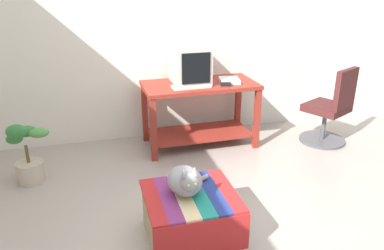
{
  "coord_description": "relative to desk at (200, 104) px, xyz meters",
  "views": [
    {
      "loc": [
        -0.82,
        -2.21,
        1.81
      ],
      "look_at": [
        0.01,
        0.85,
        0.55
      ],
      "focal_mm": 35.33,
      "sensor_mm": 36.0,
      "label": 1
    }
  ],
  "objects": [
    {
      "name": "ottoman_with_blanket",
      "position": [
        -0.53,
        -1.59,
        -0.3
      ],
      "size": [
        0.65,
        0.61,
        0.37
      ],
      "color": "tan",
      "rests_on": "ground_plane"
    },
    {
      "name": "stapler",
      "position": [
        0.23,
        -0.18,
        0.25
      ],
      "size": [
        0.12,
        0.06,
        0.04
      ],
      "primitive_type": "cube",
      "rotation": [
        0.0,
        0.0,
        1.3
      ],
      "color": "black",
      "rests_on": "desk"
    },
    {
      "name": "potted_plant",
      "position": [
        -1.76,
        -0.41,
        -0.25
      ],
      "size": [
        0.37,
        0.29,
        0.62
      ],
      "color": "#B7A893",
      "rests_on": "ground_plane"
    },
    {
      "name": "ground_plane",
      "position": [
        -0.3,
        -1.6,
        -0.49
      ],
      "size": [
        14.0,
        14.0,
        0.0
      ],
      "primitive_type": "plane",
      "color": "#9E9389"
    },
    {
      "name": "office_chair",
      "position": [
        1.44,
        -0.35,
        -0.1
      ],
      "size": [
        0.56,
        0.56,
        0.89
      ],
      "rotation": [
        0.0,
        0.0,
        3.61
      ],
      "color": "#4C4C51",
      "rests_on": "ground_plane"
    },
    {
      "name": "desk",
      "position": [
        0.0,
        0.0,
        0.0
      ],
      "size": [
        1.24,
        0.64,
        0.72
      ],
      "rotation": [
        0.0,
        0.0,
        0.02
      ],
      "color": "maroon",
      "rests_on": "ground_plane"
    },
    {
      "name": "book",
      "position": [
        0.32,
        -0.04,
        0.25
      ],
      "size": [
        0.25,
        0.28,
        0.04
      ],
      "primitive_type": "cube",
      "rotation": [
        0.0,
        0.0,
        -0.19
      ],
      "color": "white",
      "rests_on": "desk"
    },
    {
      "name": "keyboard",
      "position": [
        -0.14,
        -0.14,
        0.24
      ],
      "size": [
        0.41,
        0.16,
        0.02
      ],
      "primitive_type": "cube",
      "rotation": [
        0.0,
        0.0,
        0.04
      ],
      "color": "beige",
      "rests_on": "desk"
    },
    {
      "name": "pen",
      "position": [
        0.34,
        0.07,
        0.24
      ],
      "size": [
        0.06,
        0.13,
        0.01
      ],
      "primitive_type": "cylinder",
      "rotation": [
        0.0,
        1.57,
        1.22
      ],
      "color": "black",
      "rests_on": "desk"
    },
    {
      "name": "back_wall",
      "position": [
        -0.3,
        0.45,
        0.81
      ],
      "size": [
        8.0,
        0.1,
        2.6
      ],
      "primitive_type": "cube",
      "color": "silver",
      "rests_on": "ground_plane"
    },
    {
      "name": "cat",
      "position": [
        -0.56,
        -1.57,
        -0.02
      ],
      "size": [
        0.34,
        0.34,
        0.26
      ],
      "rotation": [
        0.0,
        0.0,
        0.03
      ],
      "color": "gray",
      "rests_on": "ottoman_with_blanket"
    },
    {
      "name": "tv_monitor",
      "position": [
        -0.1,
        0.04,
        0.43
      ],
      "size": [
        0.37,
        0.46,
        0.4
      ],
      "rotation": [
        0.0,
        0.0,
        0.02
      ],
      "color": "#BCB7A8",
      "rests_on": "desk"
    }
  ]
}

